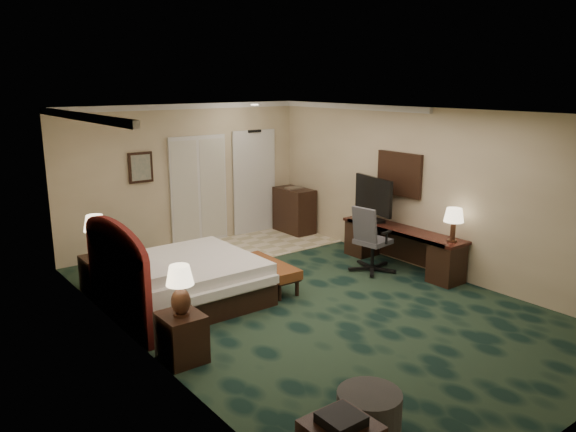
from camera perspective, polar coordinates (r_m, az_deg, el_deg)
floor at (r=8.19m, az=2.31°, el=-8.77°), size 5.00×7.50×0.00m
ceiling at (r=7.58m, az=2.51°, el=10.46°), size 5.00×7.50×0.00m
wall_back at (r=10.87m, az=-10.38°, el=4.03°), size 5.00×0.00×2.70m
wall_left at (r=6.51m, az=-14.77°, el=-2.58°), size 0.00×7.50×2.70m
wall_right at (r=9.54m, az=14.04°, el=2.53°), size 0.00×7.50×2.70m
crown_molding at (r=7.59m, az=2.50°, el=10.08°), size 5.00×7.50×0.10m
tile_patch at (r=10.89m, az=-3.81°, el=-3.01°), size 3.20×1.70×0.01m
headboard at (r=7.62m, az=-17.02°, el=-5.49°), size 0.12×2.00×1.40m
entry_door at (r=11.67m, az=-3.47°, el=3.38°), size 1.02×0.06×2.18m
closet_doors at (r=11.00m, az=-9.06°, el=2.61°), size 1.20×0.06×2.10m
wall_art at (r=10.42m, az=-14.75°, el=4.79°), size 0.45×0.06×0.55m
wall_mirror at (r=9.85m, az=11.24°, el=4.20°), size 0.05×0.95×0.75m
bed at (r=8.23m, az=-10.42°, el=-6.56°), size 1.97×1.82×0.62m
nightstand_near at (r=6.62m, az=-10.75°, el=-12.00°), size 0.45×0.51×0.56m
nightstand_far at (r=8.97m, az=-18.70°, el=-5.62°), size 0.44×0.50×0.55m
lamp_near at (r=6.36m, az=-10.88°, el=-7.46°), size 0.32×0.32×0.59m
lamp_far at (r=8.83m, az=-18.93°, el=-1.92°), size 0.42×0.42×0.64m
bed_bench at (r=8.65m, az=-2.04°, el=-6.04°), size 0.46×1.24×0.41m
ottoman at (r=5.37m, az=8.21°, el=-19.26°), size 0.59×0.59×0.42m
desk at (r=9.74m, az=11.43°, el=-3.22°), size 0.51×2.37×0.68m
tv at (r=9.95m, az=8.64°, el=1.67°), size 0.28×1.03×0.80m
desk_lamp at (r=9.00m, az=16.45°, el=-0.85°), size 0.36×0.36×0.54m
desk_chair at (r=9.43m, az=8.64°, el=-2.25°), size 0.73×0.70×1.13m
minibar at (r=11.75m, az=0.64°, el=0.57°), size 0.49×0.88×0.93m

